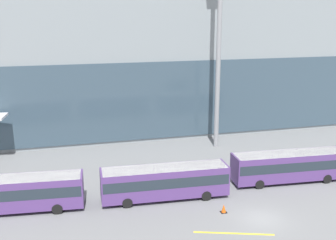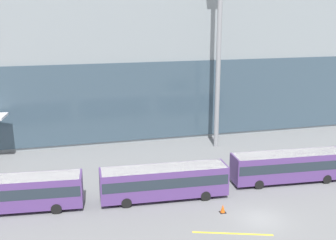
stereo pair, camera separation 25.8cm
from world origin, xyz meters
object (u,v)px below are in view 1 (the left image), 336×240
(airliner_at_gate_far, at_px, (235,80))
(traffic_cone_0, at_px, (224,208))
(shuttle_bus_2, at_px, (289,165))
(shuttle_bus_0, at_px, (14,192))
(shuttle_bus_1, at_px, (165,180))
(floodlight_mast, at_px, (219,29))

(airliner_at_gate_far, distance_m, traffic_cone_0, 49.22)
(airliner_at_gate_far, height_order, shuttle_bus_2, airliner_at_gate_far)
(shuttle_bus_2, height_order, traffic_cone_0, shuttle_bus_2)
(shuttle_bus_0, bearing_deg, shuttle_bus_1, 1.24)
(airliner_at_gate_far, distance_m, shuttle_bus_1, 47.45)
(shuttle_bus_2, relative_size, floodlight_mast, 0.47)
(airliner_at_gate_far, xyz_separation_m, shuttle_bus_2, (-10.83, -39.40, -2.88))
(floodlight_mast, bearing_deg, shuttle_bus_1, -127.40)
(shuttle_bus_1, height_order, floodlight_mast, floodlight_mast)
(floodlight_mast, bearing_deg, shuttle_bus_0, -151.98)
(traffic_cone_0, bearing_deg, airliner_at_gate_far, 65.19)
(floodlight_mast, height_order, traffic_cone_0, floodlight_mast)
(shuttle_bus_1, height_order, traffic_cone_0, shuttle_bus_1)
(shuttle_bus_1, relative_size, shuttle_bus_2, 1.00)
(traffic_cone_0, bearing_deg, shuttle_bus_2, 27.61)
(shuttle_bus_1, bearing_deg, shuttle_bus_2, 6.06)
(shuttle_bus_2, xyz_separation_m, traffic_cone_0, (-9.75, -5.10, -1.55))
(airliner_at_gate_far, distance_m, floodlight_mast, 31.26)
(shuttle_bus_0, height_order, floodlight_mast, floodlight_mast)
(shuttle_bus_1, distance_m, traffic_cone_0, 6.50)
(shuttle_bus_2, distance_m, traffic_cone_0, 11.11)
(shuttle_bus_0, height_order, shuttle_bus_1, same)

